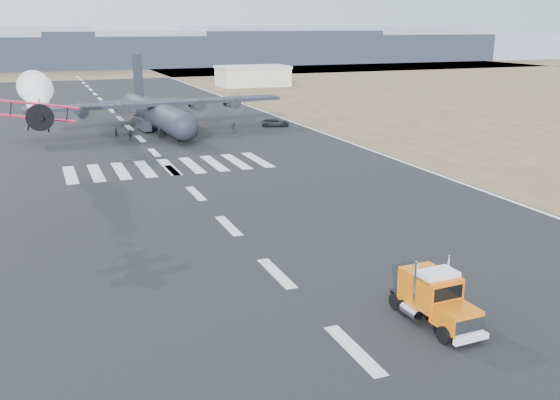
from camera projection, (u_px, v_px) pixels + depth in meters
ground at (354, 350)px, 34.71m from camera, size 500.00×500.00×0.00m
scrub_far at (73, 72)px, 240.70m from camera, size 500.00×80.00×0.00m
runway_markings at (154, 153)px, 88.44m from camera, size 60.00×260.00×0.01m
ridge_seg_d at (66, 52)px, 265.81m from camera, size 150.00×50.00×13.00m
ridge_seg_e at (214, 47)px, 288.48m from camera, size 150.00×50.00×15.00m
ridge_seg_f at (339, 44)px, 311.16m from camera, size 150.00×50.00×17.00m
ridge_seg_g at (448, 46)px, 334.65m from camera, size 150.00×50.00×13.00m
hangar_right at (253, 76)px, 184.47m from camera, size 20.50×12.50×5.90m
semi_truck at (435, 297)px, 37.53m from camera, size 2.77×7.52×3.36m
aerobatic_biplane at (39, 113)px, 56.13m from camera, size 6.59×5.92×2.99m
smoke_trail at (35, 89)px, 75.34m from camera, size 4.18×25.64×4.18m
transport_aircraft at (156, 111)px, 106.78m from camera, size 43.12×35.46×12.44m
support_vehicle at (275, 123)px, 111.15m from camera, size 5.44×3.74×1.38m
crew_a at (196, 131)px, 101.30m from camera, size 0.67×0.56×1.79m
crew_b at (189, 127)px, 104.97m from camera, size 0.97×0.97×1.75m
crew_c at (234, 128)px, 103.75m from camera, size 1.11×1.30×1.84m
crew_d at (130, 135)px, 97.66m from camera, size 1.16×0.78×1.82m
crew_e at (176, 129)px, 102.79m from camera, size 0.90×1.03×1.80m
crew_f at (160, 133)px, 99.43m from camera, size 1.45×1.46×1.68m
crew_g at (116, 133)px, 99.98m from camera, size 0.76×0.74×1.60m
crew_h at (163, 129)px, 102.70m from camera, size 0.76×0.97×1.75m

